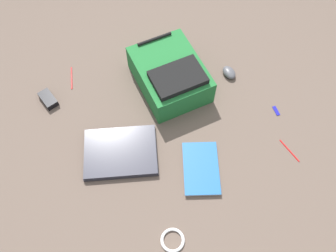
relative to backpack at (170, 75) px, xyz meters
The scene contains 10 objects.
ground_plane 0.28m from the backpack, 104.66° to the right, with size 4.11×4.11×0.00m, color brown.
backpack is the anchor object (origin of this frame).
laptop 0.48m from the backpack, 137.57° to the right, with size 0.40×0.33×0.03m.
book_blue 0.52m from the backpack, 90.90° to the right, with size 0.23×0.30×0.02m.
computer_mouse 0.34m from the backpack, ahead, with size 0.06×0.09×0.04m, color #4C4C51.
cable_coil 0.83m from the backpack, 106.62° to the right, with size 0.11×0.11×0.01m, color silver.
power_brick 0.66m from the backpack, behind, with size 0.06×0.11×0.03m, color black.
pen_black 0.71m from the backpack, 51.43° to the right, with size 0.01×0.01×0.14m, color red.
pen_blue 0.55m from the backpack, 158.53° to the left, with size 0.01×0.01×0.15m, color red.
usb_stick 0.58m from the backpack, 34.30° to the right, with size 0.02×0.06×0.01m, color #191999.
Camera 1 is at (-0.28, -0.83, 1.60)m, focal length 38.33 mm.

